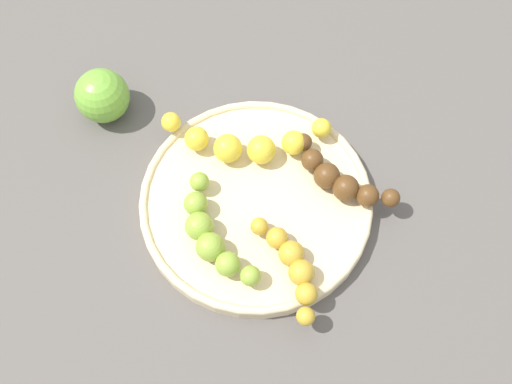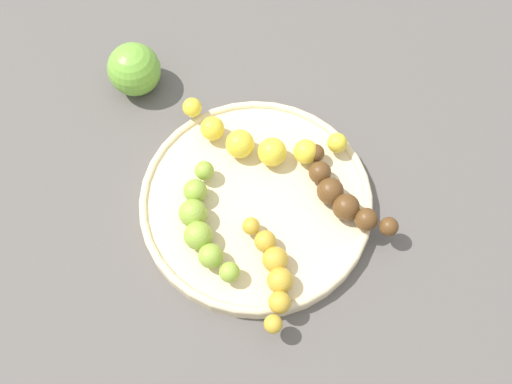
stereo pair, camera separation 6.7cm
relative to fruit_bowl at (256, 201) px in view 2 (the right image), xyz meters
name	(u,v)px [view 2 (the right image)]	position (x,y,z in m)	size (l,w,h in m)	color
ground_plane	(256,206)	(0.00, 0.00, -0.01)	(2.40, 2.40, 0.00)	#56514C
fruit_bowl	(256,201)	(0.00, 0.00, 0.00)	(0.27, 0.27, 0.02)	beige
banana_yellow	(258,141)	(-0.04, 0.05, 0.02)	(0.19, 0.11, 0.03)	yellow
banana_green	(202,223)	(-0.02, -0.07, 0.02)	(0.13, 0.09, 0.03)	#8CAD38
banana_spotted	(273,271)	(0.08, -0.05, 0.02)	(0.11, 0.08, 0.03)	gold
banana_overripe	(342,196)	(0.07, 0.06, 0.02)	(0.14, 0.06, 0.03)	#593819
apple_green	(134,69)	(-0.23, 0.02, 0.02)	(0.07, 0.07, 0.07)	#72B238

